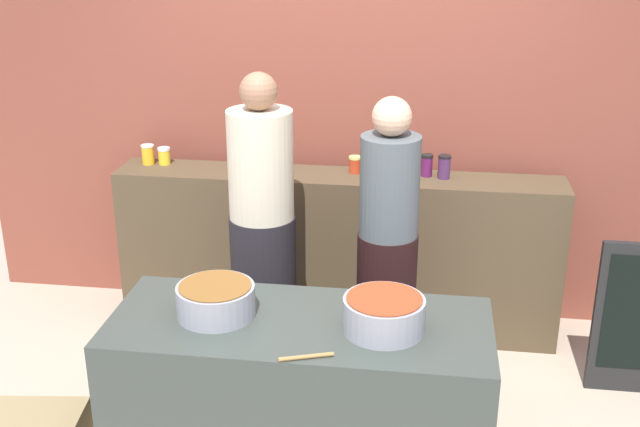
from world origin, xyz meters
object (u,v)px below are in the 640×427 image
(cooking_pot_center, at_px, (384,314))
(preserve_jar_5, at_px, (378,170))
(preserve_jar_0, at_px, (148,154))
(preserve_jar_1, at_px, (164,156))
(preserve_jar_4, at_px, (355,164))
(cook_with_tongs, at_px, (263,245))
(preserve_jar_3, at_px, (275,164))
(preserve_jar_6, at_px, (427,165))
(cook_in_cap, at_px, (387,258))
(wooden_spoon, at_px, (306,357))
(cooking_pot_left, at_px, (216,300))
(preserve_jar_2, at_px, (256,157))
(preserve_jar_7, at_px, (444,167))

(cooking_pot_center, bearing_deg, preserve_jar_5, 95.42)
(preserve_jar_0, height_order, preserve_jar_1, preserve_jar_0)
(preserve_jar_4, distance_m, cook_with_tongs, 0.83)
(preserve_jar_3, xyz_separation_m, preserve_jar_6, (0.91, 0.06, 0.01))
(preserve_jar_3, relative_size, cooking_pot_center, 0.31)
(preserve_jar_1, distance_m, cook_in_cap, 1.60)
(preserve_jar_3, distance_m, preserve_jar_5, 0.63)
(preserve_jar_6, bearing_deg, wooden_spoon, -104.21)
(preserve_jar_5, xyz_separation_m, preserve_jar_6, (0.28, 0.12, 0.01))
(preserve_jar_3, relative_size, cooking_pot_left, 0.32)
(preserve_jar_1, bearing_deg, cooking_pot_center, -45.51)
(preserve_jar_0, height_order, preserve_jar_2, preserve_jar_2)
(cooking_pot_center, height_order, cook_with_tongs, cook_with_tongs)
(preserve_jar_3, height_order, cook_with_tongs, cook_with_tongs)
(wooden_spoon, relative_size, cook_with_tongs, 0.13)
(preserve_jar_6, bearing_deg, cooking_pot_left, -121.95)
(preserve_jar_1, distance_m, preserve_jar_5, 1.34)
(preserve_jar_0, distance_m, preserve_jar_5, 1.45)
(cooking_pot_center, distance_m, wooden_spoon, 0.41)
(preserve_jar_2, relative_size, cook_with_tongs, 0.08)
(preserve_jar_6, relative_size, cooking_pot_center, 0.37)
(preserve_jar_4, bearing_deg, preserve_jar_3, -172.34)
(cook_with_tongs, xyz_separation_m, cook_in_cap, (0.68, 0.02, -0.05))
(preserve_jar_4, distance_m, cooking_pot_left, 1.54)
(preserve_jar_5, bearing_deg, preserve_jar_4, 140.97)
(wooden_spoon, distance_m, cook_with_tongs, 1.20)
(preserve_jar_5, height_order, cook_with_tongs, cook_with_tongs)
(preserve_jar_5, xyz_separation_m, cook_with_tongs, (-0.58, -0.53, -0.29))
(preserve_jar_1, relative_size, cooking_pot_center, 0.30)
(cooking_pot_left, distance_m, cook_with_tongs, 0.81)
(wooden_spoon, distance_m, cook_in_cap, 1.17)
(preserve_jar_3, bearing_deg, cooking_pot_center, -62.06)
(preserve_jar_2, relative_size, preserve_jar_5, 1.21)
(wooden_spoon, bearing_deg, preserve_jar_1, 123.52)
(preserve_jar_5, xyz_separation_m, cooking_pot_center, (0.13, -1.37, -0.21))
(cooking_pot_center, bearing_deg, wooden_spoon, -136.62)
(preserve_jar_2, relative_size, wooden_spoon, 0.62)
(preserve_jar_4, relative_size, cook_in_cap, 0.06)
(preserve_jar_2, relative_size, preserve_jar_7, 1.01)
(preserve_jar_7, bearing_deg, preserve_jar_5, -167.22)
(cooking_pot_left, distance_m, wooden_spoon, 0.56)
(preserve_jar_4, xyz_separation_m, preserve_jar_7, (0.53, -0.03, 0.02))
(cook_with_tongs, bearing_deg, preserve_jar_3, 94.23)
(preserve_jar_4, bearing_deg, preserve_jar_6, -0.40)
(preserve_jar_1, bearing_deg, preserve_jar_6, -0.39)
(preserve_jar_0, height_order, preserve_jar_3, preserve_jar_0)
(preserve_jar_7, xyz_separation_m, cook_in_cap, (-0.29, -0.59, -0.34))
(preserve_jar_1, bearing_deg, preserve_jar_7, -1.31)
(cooking_pot_center, xyz_separation_m, cook_with_tongs, (-0.71, 0.84, -0.08))
(preserve_jar_1, distance_m, wooden_spoon, 2.14)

